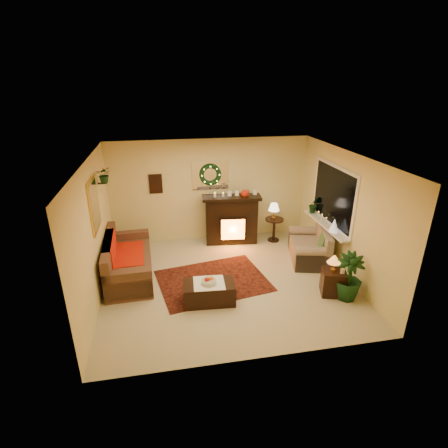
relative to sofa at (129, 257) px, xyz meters
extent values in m
plane|color=beige|center=(2.00, -0.61, -0.43)|extent=(5.00, 5.00, 0.00)
plane|color=white|center=(2.00, -0.61, 2.17)|extent=(5.00, 5.00, 0.00)
plane|color=#EFD88C|center=(2.00, 1.64, 0.87)|extent=(5.00, 5.00, 0.00)
plane|color=#EFD88C|center=(2.00, -2.86, 0.87)|extent=(5.00, 5.00, 0.00)
plane|color=#EFD88C|center=(-0.50, -0.61, 0.87)|extent=(4.50, 4.50, 0.00)
plane|color=#EFD88C|center=(4.50, -0.61, 0.87)|extent=(4.50, 4.50, 0.00)
cube|color=#450B0D|center=(1.71, -0.56, -0.42)|extent=(2.44, 2.00, 0.01)
cube|color=brown|center=(0.00, 0.00, 0.00)|extent=(0.99, 2.09, 0.88)
cube|color=#B32633|center=(-0.06, 0.13, 0.03)|extent=(0.73, 1.19, 0.02)
cube|color=black|center=(2.47, 1.24, 0.12)|extent=(1.32, 0.53, 1.18)
sphere|color=red|center=(2.80, 1.21, 0.87)|extent=(0.20, 0.20, 0.20)
cylinder|color=white|center=(2.05, 1.23, 0.83)|extent=(0.06, 0.06, 0.18)
cylinder|color=white|center=(2.26, 1.21, 0.83)|extent=(0.06, 0.06, 0.17)
cube|color=white|center=(2.00, 1.62, 1.27)|extent=(0.92, 0.02, 0.72)
torus|color=#194719|center=(2.00, 1.58, 1.29)|extent=(0.55, 0.11, 0.55)
cube|color=#381E11|center=(0.65, 1.62, 1.12)|extent=(0.32, 0.03, 0.48)
cube|color=gold|center=(-0.48, -0.31, 1.32)|extent=(0.03, 0.84, 1.00)
imported|color=#194719|center=(-0.34, 0.44, 1.54)|extent=(0.33, 0.28, 0.36)
cube|color=gray|center=(4.06, 0.00, -0.01)|extent=(1.08, 1.50, 0.78)
cube|color=white|center=(4.49, -0.06, 1.12)|extent=(0.03, 1.86, 1.36)
cube|color=black|center=(4.47, -0.06, 1.12)|extent=(0.02, 1.70, 1.22)
cube|color=white|center=(4.38, -0.06, 0.44)|extent=(0.22, 1.86, 0.04)
cone|color=white|center=(4.35, -0.50, 0.61)|extent=(0.20, 0.20, 0.30)
imported|color=#175621|center=(4.40, 0.67, 0.66)|extent=(0.30, 0.24, 0.55)
cylinder|color=#3E2718|center=(3.58, 1.11, -0.11)|extent=(0.51, 0.51, 0.61)
cone|color=#FFDFB6|center=(3.54, 1.11, 0.45)|extent=(0.28, 0.28, 0.42)
cube|color=brown|center=(3.94, -1.44, -0.16)|extent=(0.52, 0.52, 0.51)
cone|color=orange|center=(3.90, -1.46, 0.32)|extent=(0.26, 0.26, 0.38)
cube|color=black|center=(1.53, -1.27, -0.22)|extent=(0.99, 0.59, 0.40)
cylinder|color=beige|center=(1.53, -1.29, 0.02)|extent=(0.27, 0.27, 0.06)
imported|color=#20431E|center=(4.14, -1.63, 0.02)|extent=(1.89, 1.89, 2.79)
camera|label=1|loc=(0.78, -6.80, 3.49)|focal=28.00mm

